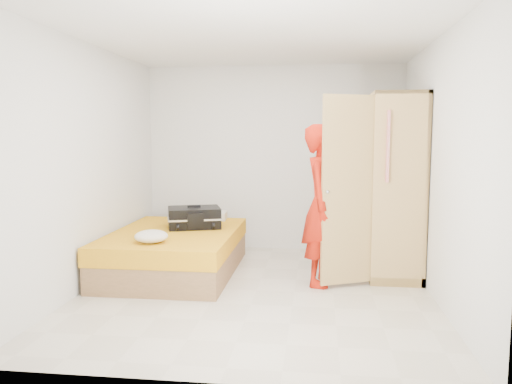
# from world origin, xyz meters

# --- Properties ---
(room) EXTENTS (4.00, 4.02, 2.60)m
(room) POSITION_xyz_m (0.00, 0.00, 1.30)
(room) COLOR beige
(room) RESTS_ON ground
(bed) EXTENTS (1.42, 2.02, 0.50)m
(bed) POSITION_xyz_m (-1.05, 0.59, 0.25)
(bed) COLOR #9C7047
(bed) RESTS_ON ground
(wardrobe) EXTENTS (1.12, 1.42, 2.10)m
(wardrobe) POSITION_xyz_m (1.45, 0.84, 1.00)
(wardrobe) COLOR tan
(wardrobe) RESTS_ON ground
(person) EXTENTS (0.55, 0.71, 1.75)m
(person) POSITION_xyz_m (0.69, 0.34, 0.88)
(person) COLOR red
(person) RESTS_ON ground
(suitcase) EXTENTS (0.76, 0.64, 0.28)m
(suitcase) POSITION_xyz_m (-0.88, 0.84, 0.62)
(suitcase) COLOR black
(suitcase) RESTS_ON bed
(round_cushion) EXTENTS (0.35, 0.35, 0.13)m
(round_cushion) POSITION_xyz_m (-1.12, -0.06, 0.57)
(round_cushion) COLOR silver
(round_cushion) RESTS_ON bed
(pillow) EXTENTS (0.60, 0.34, 0.11)m
(pillow) POSITION_xyz_m (-0.88, 1.44, 0.55)
(pillow) COLOR silver
(pillow) RESTS_ON bed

